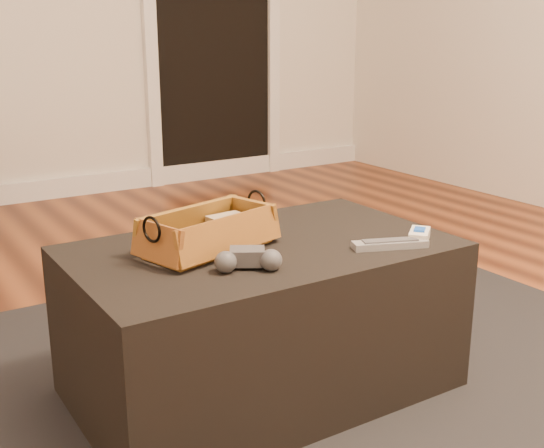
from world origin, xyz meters
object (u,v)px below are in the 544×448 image
ottoman (262,318)px  cream_gadget (419,235)px  wicker_basket (209,234)px  silver_remote (390,244)px  game_controller (248,259)px  tv_remote (207,244)px

ottoman → cream_gadget: bearing=-27.7°
wicker_basket → silver_remote: 0.47m
ottoman → silver_remote: silver_remote is taller
wicker_basket → cream_gadget: size_ratio=3.78×
wicker_basket → cream_gadget: bearing=-24.6°
cream_gadget → silver_remote: bearing=-178.9°
game_controller → ottoman: bearing=48.9°
silver_remote → wicker_basket: bearing=149.8°
ottoman → cream_gadget: cream_gadget is taller
tv_remote → silver_remote: bearing=-49.3°
tv_remote → silver_remote: tv_remote is taller
tv_remote → cream_gadget: bearing=-44.2°
tv_remote → cream_gadget: cream_gadget is taller
game_controller → silver_remote: (0.40, -0.05, -0.02)m
wicker_basket → silver_remote: size_ratio=1.98×
wicker_basket → silver_remote: (0.41, -0.24, -0.03)m
silver_remote → cream_gadget: 0.11m
ottoman → tv_remote: size_ratio=5.18×
silver_remote → game_controller: bearing=172.4°
game_controller → cream_gadget: size_ratio=1.58×
tv_remote → wicker_basket: size_ratio=0.48×
tv_remote → wicker_basket: bearing=30.9°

